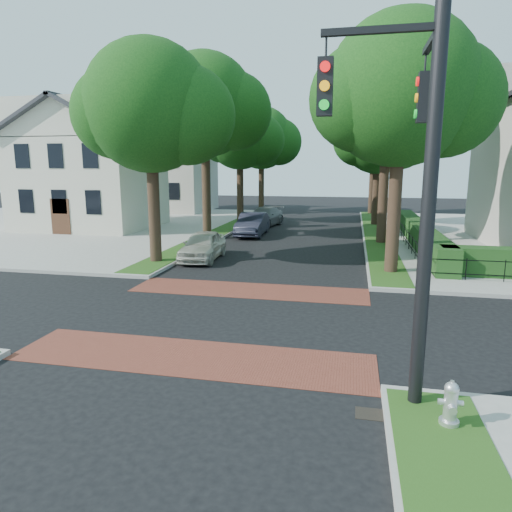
# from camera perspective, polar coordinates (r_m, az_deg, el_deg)

# --- Properties ---
(ground) EXTENTS (120.00, 120.00, 0.00)m
(ground) POSITION_cam_1_polar(r_m,az_deg,el_deg) (14.54, -3.73, -7.58)
(ground) COLOR black
(ground) RESTS_ON ground
(sidewalk_nw) EXTENTS (30.00, 30.00, 0.15)m
(sidewalk_nw) POSITION_cam_1_polar(r_m,az_deg,el_deg) (40.03, -23.70, 3.60)
(sidewalk_nw) COLOR gray
(sidewalk_nw) RESTS_ON ground
(crosswalk_far) EXTENTS (9.00, 2.20, 0.01)m
(crosswalk_far) POSITION_cam_1_polar(r_m,az_deg,el_deg) (17.50, -0.89, -4.30)
(crosswalk_far) COLOR brown
(crosswalk_far) RESTS_ON ground
(crosswalk_near) EXTENTS (9.00, 2.20, 0.01)m
(crosswalk_near) POSITION_cam_1_polar(r_m,az_deg,el_deg) (11.69, -8.07, -12.42)
(crosswalk_near) COLOR brown
(crosswalk_near) RESTS_ON ground
(storm_drain) EXTENTS (0.65, 0.45, 0.01)m
(storm_drain) POSITION_cam_1_polar(r_m,az_deg,el_deg) (9.48, 14.36, -18.62)
(storm_drain) COLOR black
(storm_drain) RESTS_ON ground
(grass_strip_ne) EXTENTS (1.60, 29.80, 0.02)m
(grass_strip_ne) POSITION_cam_1_polar(r_m,az_deg,el_deg) (32.70, 14.75, 2.83)
(grass_strip_ne) COLOR #264714
(grass_strip_ne) RESTS_ON sidewalk_ne
(grass_strip_nw) EXTENTS (1.60, 29.80, 0.02)m
(grass_strip_nw) POSITION_cam_1_polar(r_m,az_deg,el_deg) (33.92, -3.81, 3.46)
(grass_strip_nw) COLOR #264714
(grass_strip_nw) RESTS_ON sidewalk_nw
(tree_right_near) EXTENTS (7.75, 6.67, 10.66)m
(tree_right_near) POSITION_cam_1_polar(r_m,az_deg,el_deg) (20.78, 17.91, 18.82)
(tree_right_near) COLOR black
(tree_right_near) RESTS_ON sidewalk_ne
(tree_right_mid) EXTENTS (8.25, 7.09, 11.22)m
(tree_right_mid) POSITION_cam_1_polar(r_m,az_deg,el_deg) (28.75, 16.34, 17.33)
(tree_right_mid) COLOR black
(tree_right_mid) RESTS_ON sidewalk_ne
(tree_right_far) EXTENTS (7.25, 6.23, 9.74)m
(tree_right_far) POSITION_cam_1_polar(r_m,az_deg,el_deg) (37.58, 15.24, 14.16)
(tree_right_far) COLOR black
(tree_right_far) RESTS_ON sidewalk_ne
(tree_right_back) EXTENTS (7.50, 6.45, 10.20)m
(tree_right_back) POSITION_cam_1_polar(r_m,az_deg,el_deg) (46.59, 14.67, 13.96)
(tree_right_back) COLOR black
(tree_right_back) RESTS_ON sidewalk_ne
(tree_left_near) EXTENTS (7.50, 6.45, 10.20)m
(tree_left_near) POSITION_cam_1_polar(r_m,az_deg,el_deg) (22.59, -12.64, 17.49)
(tree_left_near) COLOR black
(tree_left_near) RESTS_ON sidewalk_nw
(tree_left_mid) EXTENTS (8.00, 6.88, 11.48)m
(tree_left_mid) POSITION_cam_1_polar(r_m,az_deg,el_deg) (30.16, -6.09, 18.07)
(tree_left_mid) COLOR black
(tree_left_mid) RESTS_ON sidewalk_nw
(tree_left_far) EXTENTS (7.00, 6.02, 9.86)m
(tree_left_far) POSITION_cam_1_polar(r_m,az_deg,el_deg) (38.65, -1.82, 14.75)
(tree_left_far) COLOR black
(tree_left_far) RESTS_ON sidewalk_nw
(tree_left_back) EXTENTS (7.75, 6.66, 10.44)m
(tree_left_back) POSITION_cam_1_polar(r_m,az_deg,el_deg) (47.46, 0.87, 14.43)
(tree_left_back) COLOR black
(tree_left_back) RESTS_ON sidewalk_nw
(hedge_main_road) EXTENTS (1.00, 18.00, 1.20)m
(hedge_main_road) POSITION_cam_1_polar(r_m,az_deg,el_deg) (28.78, 19.74, 2.65)
(hedge_main_road) COLOR #1D3C15
(hedge_main_road) RESTS_ON sidewalk_ne
(fence_main_road) EXTENTS (0.06, 18.00, 0.90)m
(fence_main_road) POSITION_cam_1_polar(r_m,az_deg,el_deg) (28.71, 18.14, 2.43)
(fence_main_road) COLOR black
(fence_main_road) RESTS_ON sidewalk_ne
(house_left_near) EXTENTS (10.00, 9.00, 10.14)m
(house_left_near) POSITION_cam_1_polar(r_m,az_deg,el_deg) (36.71, -20.04, 11.05)
(house_left_near) COLOR beige
(house_left_near) RESTS_ON sidewalk_nw
(house_left_far) EXTENTS (10.00, 9.00, 10.14)m
(house_left_far) POSITION_cam_1_polar(r_m,az_deg,el_deg) (49.18, -11.29, 11.34)
(house_left_far) COLOR beige
(house_left_far) RESTS_ON sidewalk_nw
(traffic_signal) EXTENTS (2.17, 2.00, 8.00)m
(traffic_signal) POSITION_cam_1_polar(r_m,az_deg,el_deg) (8.90, 19.53, 10.84)
(traffic_signal) COLOR black
(traffic_signal) RESTS_ON sidewalk_se
(parked_car_front) EXTENTS (1.95, 4.36, 1.46)m
(parked_car_front) POSITION_cam_1_polar(r_m,az_deg,el_deg) (23.25, -6.67, 1.31)
(parked_car_front) COLOR beige
(parked_car_front) RESTS_ON ground
(parked_car_middle) EXTENTS (1.79, 4.80, 1.57)m
(parked_car_middle) POSITION_cam_1_polar(r_m,az_deg,el_deg) (31.27, -0.46, 3.99)
(parked_car_middle) COLOR #202230
(parked_car_middle) RESTS_ON ground
(parked_car_rear) EXTENTS (2.85, 5.37, 1.48)m
(parked_car_rear) POSITION_cam_1_polar(r_m,az_deg,el_deg) (36.33, 1.00, 4.91)
(parked_car_rear) COLOR slate
(parked_car_rear) RESTS_ON ground
(fire_hydrant) EXTENTS (0.44, 0.45, 0.84)m
(fire_hydrant) POSITION_cam_1_polar(r_m,az_deg,el_deg) (9.09, 23.14, -16.65)
(fire_hydrant) COLOR silver
(fire_hydrant) RESTS_ON sidewalk_se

